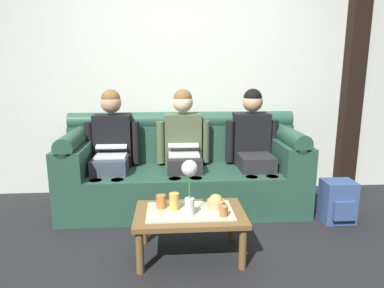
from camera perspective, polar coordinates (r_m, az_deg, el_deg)
The scene contains 14 objects.
ground_plane at distance 2.75m, azimuth -0.15°, elevation -19.12°, with size 14.00×14.00×0.00m, color black.
back_wall_patterned at distance 4.04m, azimuth -1.84°, elevation 12.61°, with size 6.00×0.12×2.90m, color silver.
timber_pillar at distance 4.45m, azimuth 24.97°, elevation 11.47°, with size 0.20×0.20×2.90m, color black.
couch at distance 3.67m, azimuth -1.40°, elevation -4.52°, with size 2.43×0.88×0.96m.
person_left at distance 3.63m, azimuth -13.03°, elevation -0.27°, with size 0.56×0.67×1.22m.
person_middle at distance 3.59m, azimuth -1.42°, elevation -0.10°, with size 0.56×0.67×1.22m.
person_right at distance 3.69m, azimuth 9.99°, elevation 0.09°, with size 0.56×0.67×1.22m.
coffee_table at distance 2.72m, azimuth -0.36°, elevation -11.98°, with size 0.84×0.53×0.37m.
flower_vase at distance 2.53m, azimuth -0.41°, elevation -5.86°, with size 0.12×0.12×0.42m.
snack_bowl at distance 2.74m, azimuth 3.93°, elevation -9.52°, with size 0.14×0.14×0.11m.
cup_near_left at distance 2.60m, azimuth 5.22°, elevation -10.89°, with size 0.06×0.06×0.08m, color #B26633.
cup_near_right at distance 2.70m, azimuth -2.93°, elevation -9.37°, with size 0.08×0.08×0.13m, color gold.
cup_far_center at distance 2.73m, azimuth -5.10°, elevation -9.39°, with size 0.08×0.08×0.10m, color #B26633.
backpack_right at distance 3.61m, azimuth 22.80°, elevation -8.71°, with size 0.29×0.28×0.40m.
Camera 1 is at (-0.16, -2.33, 1.44)m, focal length 32.56 mm.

